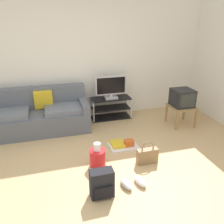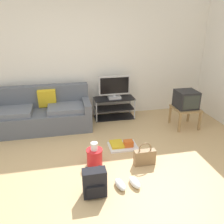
{
  "view_description": "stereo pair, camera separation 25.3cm",
  "coord_description": "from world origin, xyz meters",
  "px_view_note": "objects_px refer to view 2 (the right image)",
  "views": [
    {
      "loc": [
        -0.52,
        -2.6,
        2.13
      ],
      "look_at": [
        0.5,
        1.01,
        0.6
      ],
      "focal_mm": 37.27,
      "sensor_mm": 36.0,
      "label": 1
    },
    {
      "loc": [
        -0.28,
        -2.66,
        2.13
      ],
      "look_at": [
        0.5,
        1.01,
        0.6
      ],
      "focal_mm": 37.27,
      "sensor_mm": 36.0,
      "label": 2
    }
  ],
  "objects_px": {
    "tv_stand": "(114,108)",
    "crt_tv": "(186,99)",
    "couch": "(41,114)",
    "side_table": "(185,111)",
    "floor_tray": "(122,145)",
    "sneakers_pair": "(127,183)",
    "backpack": "(95,183)",
    "handbag": "(145,157)",
    "flat_tv": "(114,88)",
    "cleaning_bucket": "(95,156)"
  },
  "relations": [
    {
      "from": "handbag",
      "to": "floor_tray",
      "type": "height_order",
      "value": "handbag"
    },
    {
      "from": "backpack",
      "to": "side_table",
      "type": "bearing_deg",
      "value": 31.07
    },
    {
      "from": "cleaning_bucket",
      "to": "sneakers_pair",
      "type": "distance_m",
      "value": 0.7
    },
    {
      "from": "flat_tv",
      "to": "backpack",
      "type": "distance_m",
      "value": 2.57
    },
    {
      "from": "tv_stand",
      "to": "cleaning_bucket",
      "type": "distance_m",
      "value": 1.89
    },
    {
      "from": "couch",
      "to": "backpack",
      "type": "height_order",
      "value": "couch"
    },
    {
      "from": "side_table",
      "to": "cleaning_bucket",
      "type": "height_order",
      "value": "side_table"
    },
    {
      "from": "couch",
      "to": "crt_tv",
      "type": "distance_m",
      "value": 2.97
    },
    {
      "from": "backpack",
      "to": "cleaning_bucket",
      "type": "height_order",
      "value": "cleaning_bucket"
    },
    {
      "from": "flat_tv",
      "to": "handbag",
      "type": "height_order",
      "value": "flat_tv"
    },
    {
      "from": "couch",
      "to": "backpack",
      "type": "bearing_deg",
      "value": -70.37
    },
    {
      "from": "cleaning_bucket",
      "to": "floor_tray",
      "type": "relative_size",
      "value": 0.78
    },
    {
      "from": "couch",
      "to": "handbag",
      "type": "bearing_deg",
      "value": -45.92
    },
    {
      "from": "crt_tv",
      "to": "sneakers_pair",
      "type": "height_order",
      "value": "crt_tv"
    },
    {
      "from": "sneakers_pair",
      "to": "crt_tv",
      "type": "bearing_deg",
      "value": 43.8
    },
    {
      "from": "couch",
      "to": "tv_stand",
      "type": "height_order",
      "value": "couch"
    },
    {
      "from": "tv_stand",
      "to": "side_table",
      "type": "relative_size",
      "value": 1.78
    },
    {
      "from": "couch",
      "to": "side_table",
      "type": "relative_size",
      "value": 3.99
    },
    {
      "from": "handbag",
      "to": "cleaning_bucket",
      "type": "height_order",
      "value": "cleaning_bucket"
    },
    {
      "from": "tv_stand",
      "to": "crt_tv",
      "type": "distance_m",
      "value": 1.57
    },
    {
      "from": "side_table",
      "to": "floor_tray",
      "type": "distance_m",
      "value": 1.61
    },
    {
      "from": "crt_tv",
      "to": "tv_stand",
      "type": "bearing_deg",
      "value": 150.67
    },
    {
      "from": "sneakers_pair",
      "to": "couch",
      "type": "bearing_deg",
      "value": 120.21
    },
    {
      "from": "crt_tv",
      "to": "backpack",
      "type": "height_order",
      "value": "crt_tv"
    },
    {
      "from": "flat_tv",
      "to": "floor_tray",
      "type": "xyz_separation_m",
      "value": [
        -0.14,
        -1.3,
        -0.68
      ]
    },
    {
      "from": "cleaning_bucket",
      "to": "sneakers_pair",
      "type": "bearing_deg",
      "value": -58.2
    },
    {
      "from": "couch",
      "to": "backpack",
      "type": "distance_m",
      "value": 2.34
    },
    {
      "from": "tv_stand",
      "to": "side_table",
      "type": "xyz_separation_m",
      "value": [
        1.33,
        -0.76,
        0.12
      ]
    },
    {
      "from": "side_table",
      "to": "floor_tray",
      "type": "xyz_separation_m",
      "value": [
        -1.47,
        -0.56,
        -0.32
      ]
    },
    {
      "from": "handbag",
      "to": "backpack",
      "type": "bearing_deg",
      "value": -148.97
    },
    {
      "from": "couch",
      "to": "floor_tray",
      "type": "bearing_deg",
      "value": -37.94
    },
    {
      "from": "couch",
      "to": "backpack",
      "type": "relative_size",
      "value": 5.29
    },
    {
      "from": "couch",
      "to": "handbag",
      "type": "height_order",
      "value": "couch"
    },
    {
      "from": "tv_stand",
      "to": "crt_tv",
      "type": "bearing_deg",
      "value": -29.33
    },
    {
      "from": "cleaning_bucket",
      "to": "floor_tray",
      "type": "distance_m",
      "value": 0.71
    },
    {
      "from": "floor_tray",
      "to": "flat_tv",
      "type": "bearing_deg",
      "value": 83.9
    },
    {
      "from": "flat_tv",
      "to": "sneakers_pair",
      "type": "bearing_deg",
      "value": -98.08
    },
    {
      "from": "flat_tv",
      "to": "cleaning_bucket",
      "type": "xyz_separation_m",
      "value": [
        -0.69,
        -1.73,
        -0.56
      ]
    },
    {
      "from": "cleaning_bucket",
      "to": "sneakers_pair",
      "type": "relative_size",
      "value": 1.07
    },
    {
      "from": "backpack",
      "to": "tv_stand",
      "type": "bearing_deg",
      "value": 65.14
    },
    {
      "from": "crt_tv",
      "to": "handbag",
      "type": "bearing_deg",
      "value": -137.7
    },
    {
      "from": "handbag",
      "to": "floor_tray",
      "type": "xyz_separation_m",
      "value": [
        -0.21,
        0.58,
        -0.1
      ]
    },
    {
      "from": "cleaning_bucket",
      "to": "tv_stand",
      "type": "bearing_deg",
      "value": 68.39
    },
    {
      "from": "backpack",
      "to": "crt_tv",
      "type": "bearing_deg",
      "value": 31.34
    },
    {
      "from": "handbag",
      "to": "couch",
      "type": "bearing_deg",
      "value": 134.08
    },
    {
      "from": "tv_stand",
      "to": "sneakers_pair",
      "type": "distance_m",
      "value": 2.37
    },
    {
      "from": "cleaning_bucket",
      "to": "couch",
      "type": "bearing_deg",
      "value": 119.59
    },
    {
      "from": "couch",
      "to": "cleaning_bucket",
      "type": "bearing_deg",
      "value": -60.41
    },
    {
      "from": "backpack",
      "to": "handbag",
      "type": "xyz_separation_m",
      "value": [
        0.85,
        0.51,
        -0.05
      ]
    },
    {
      "from": "flat_tv",
      "to": "side_table",
      "type": "xyz_separation_m",
      "value": [
        1.33,
        -0.74,
        -0.37
      ]
    }
  ]
}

